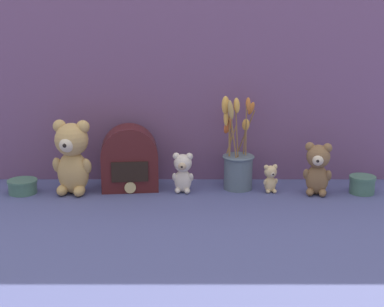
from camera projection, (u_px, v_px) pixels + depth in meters
ground_plane at (192, 193)px, 1.97m from camera, size 4.00×4.00×0.00m
backdrop_wall at (192, 70)px, 2.03m from camera, size 1.68×0.02×0.78m
teddy_bear_large at (70, 156)px, 1.94m from camera, size 0.14×0.13×0.25m
teddy_bear_medium at (315, 168)px, 1.94m from camera, size 0.10×0.09×0.18m
teddy_bear_small at (181, 172)px, 1.96m from camera, size 0.07×0.07×0.14m
teddy_bear_tiny at (268, 178)px, 1.97m from camera, size 0.05×0.05×0.10m
flower_vase at (235, 162)px, 2.00m from camera, size 0.12×0.14×0.32m
vintage_radio at (127, 161)px, 1.99m from camera, size 0.20×0.14×0.22m
decorative_tin_tall at (20, 187)px, 1.96m from camera, size 0.10×0.10×0.05m
decorative_tin_short at (360, 184)px, 1.96m from camera, size 0.09×0.09×0.06m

